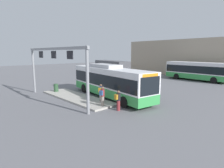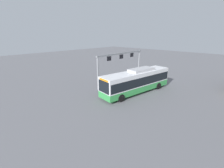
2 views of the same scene
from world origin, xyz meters
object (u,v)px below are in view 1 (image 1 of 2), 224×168
at_px(bus_background_left, 111,67).
at_px(trash_bin, 56,88).
at_px(bus_background_right, 197,70).
at_px(person_waiting_near, 101,93).
at_px(bus_main, 109,80).
at_px(person_boarding, 118,100).
at_px(person_waiting_mid, 102,96).

relative_size(bus_background_left, trash_bin, 11.56).
relative_size(bus_background_right, person_waiting_near, 6.26).
relative_size(bus_main, bus_background_right, 1.14).
distance_m(bus_background_left, person_waiting_near, 20.85).
bearing_deg(person_waiting_near, bus_background_left, 10.57).
distance_m(person_waiting_near, trash_bin, 7.33).
height_order(person_boarding, person_waiting_mid, person_waiting_mid).
height_order(bus_background_left, bus_background_right, same).
height_order(bus_background_left, person_boarding, bus_background_left).
height_order(bus_background_right, person_boarding, bus_background_right).
bearing_deg(bus_background_right, person_waiting_mid, -83.24).
bearing_deg(person_waiting_mid, trash_bin, 70.43).
height_order(person_boarding, person_waiting_near, person_waiting_near).
xyz_separation_m(bus_background_right, person_boarding, (2.87, -21.67, -0.89)).
bearing_deg(bus_background_right, person_waiting_near, -86.01).
distance_m(bus_background_right, person_waiting_near, 21.38).
bearing_deg(person_waiting_mid, bus_background_right, -17.13).
height_order(bus_main, bus_background_right, bus_main).
xyz_separation_m(bus_background_right, trash_bin, (-6.96, -22.24, -1.17)).
distance_m(bus_background_left, person_waiting_mid, 22.11).
relative_size(bus_main, person_boarding, 7.15).
height_order(bus_main, person_boarding, bus_main).
bearing_deg(bus_background_left, person_boarding, 151.89).
bearing_deg(person_boarding, bus_background_left, 50.48).
bearing_deg(person_waiting_mid, bus_background_left, 24.75).
relative_size(bus_background_right, trash_bin, 11.61).
bearing_deg(bus_main, trash_bin, -142.43).
relative_size(bus_background_right, person_boarding, 6.26).
bearing_deg(trash_bin, bus_background_right, 72.62).
height_order(bus_background_left, trash_bin, bus_background_left).
xyz_separation_m(bus_background_left, person_waiting_near, (14.67, -14.80, -0.73)).
xyz_separation_m(person_waiting_near, person_waiting_mid, (1.08, -0.71, 0.00)).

